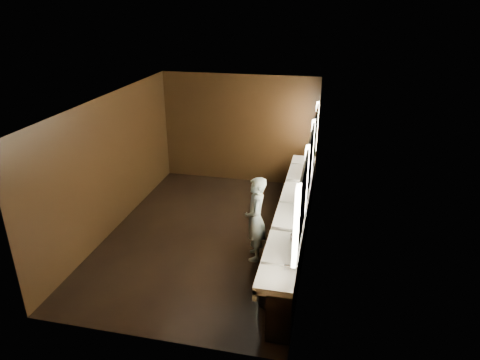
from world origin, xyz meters
name	(u,v)px	position (x,y,z in m)	size (l,w,h in m)	color
floor	(208,234)	(0.00, 0.00, 0.00)	(6.00, 6.00, 0.00)	black
ceiling	(203,101)	(0.00, 0.00, 2.80)	(4.00, 6.00, 0.02)	#2D2D2B
wall_back	(239,129)	(0.00, 3.00, 1.40)	(4.00, 0.02, 2.80)	black
wall_front	(140,256)	(0.00, -3.00, 1.40)	(4.00, 0.02, 2.80)	black
wall_left	(112,164)	(-2.00, 0.00, 1.40)	(0.02, 6.00, 2.80)	black
wall_right	(309,181)	(2.00, 0.00, 1.40)	(0.02, 6.00, 2.80)	black
sink_counter	(296,223)	(1.79, 0.00, 0.50)	(0.55, 5.40, 1.01)	black
mirror_band	(310,163)	(1.98, 0.00, 1.75)	(0.06, 5.03, 1.15)	#FDEFCC
person	(256,219)	(1.11, -0.60, 0.81)	(0.59, 0.39, 1.62)	#93BEDC
trash_bin	(270,289)	(1.58, -1.86, 0.28)	(0.37, 0.37, 0.57)	black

